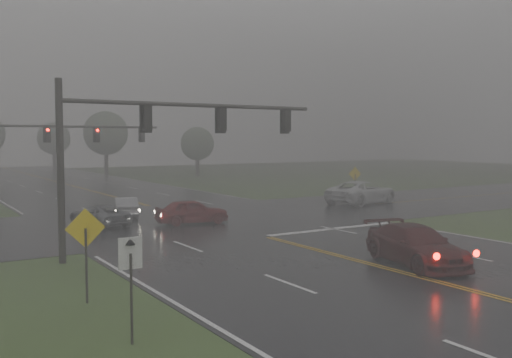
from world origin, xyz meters
TOP-DOWN VIEW (x-y plane):
  - main_road at (0.00, 20.00)m, footprint 18.00×160.00m
  - cross_street at (0.00, 22.00)m, footprint 120.00×14.00m
  - stop_bar at (4.50, 14.40)m, footprint 8.50×0.50m
  - sedan_maroon at (1.46, 5.77)m, footprint 3.38×5.63m
  - sedan_red at (-1.20, 20.33)m, footprint 4.48×2.38m
  - sedan_silver at (-3.50, 25.12)m, footprint 2.40×4.13m
  - car_grey at (-6.06, 22.32)m, footprint 2.85×4.63m
  - pickup_white at (14.30, 22.68)m, footprint 6.79×4.22m
  - signal_gantry_near at (-6.47, 13.58)m, footprint 12.31×0.32m
  - signal_gantry_far at (-6.61, 31.64)m, footprint 11.66×0.34m
  - sign_diamond_west at (-10.96, 7.47)m, footprint 1.20×0.11m
  - sign_arrow_white at (-11.03, 3.42)m, footprint 0.58×0.10m
  - sign_diamond_east at (15.44, 24.75)m, footprint 1.13×0.21m
  - tree_ne_a at (8.51, 66.78)m, footprint 5.96×5.96m
  - tree_e_near at (18.54, 59.24)m, footprint 4.49×4.49m
  - tree_n_far at (6.14, 86.48)m, footprint 5.23×5.23m

SIDE VIEW (x-z plane):
  - main_road at x=0.00m, z-range -0.01..0.01m
  - cross_street at x=0.00m, z-range -0.01..0.01m
  - stop_bar at x=4.50m, z-range 0.00..0.00m
  - sedan_maroon at x=1.46m, z-range -0.76..0.76m
  - sedan_red at x=-1.20m, z-range -0.72..0.72m
  - sedan_silver at x=-3.50m, z-range -0.64..0.64m
  - car_grey at x=-6.06m, z-range -0.60..0.60m
  - pickup_white at x=14.30m, z-range -0.88..0.88m
  - sign_arrow_white at x=-11.03m, z-range 0.52..3.12m
  - sign_diamond_east at x=15.44m, z-range 0.48..3.20m
  - sign_diamond_west at x=-10.96m, z-range 0.50..3.38m
  - tree_e_near at x=18.54m, z-range 1.03..7.62m
  - signal_gantry_far at x=-6.61m, z-range 1.34..7.96m
  - tree_n_far at x=6.14m, z-range 1.20..8.88m
  - signal_gantry_near at x=-6.47m, z-range 1.46..8.79m
  - tree_ne_a at x=8.51m, z-range 1.38..10.13m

